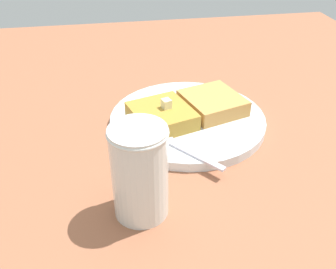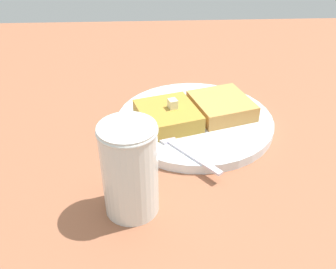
{
  "view_description": "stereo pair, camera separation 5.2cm",
  "coord_description": "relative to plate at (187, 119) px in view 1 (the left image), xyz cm",
  "views": [
    {
      "loc": [
        -9.24,
        -51.05,
        36.04
      ],
      "look_at": [
        -1.93,
        -8.67,
        7.19
      ],
      "focal_mm": 40.0,
      "sensor_mm": 36.0,
      "label": 1
    },
    {
      "loc": [
        -4.1,
        -51.62,
        36.04
      ],
      "look_at": [
        -1.93,
        -8.67,
        7.19
      ],
      "focal_mm": 40.0,
      "sensor_mm": 36.0,
      "label": 2
    }
  ],
  "objects": [
    {
      "name": "table_surface",
      "position": [
        -2.94,
        -0.6,
        -2.21
      ],
      "size": [
        116.07,
        116.07,
        2.69
      ],
      "primitive_type": "cube",
      "color": "#96593D",
      "rests_on": "ground"
    },
    {
      "name": "plate",
      "position": [
        0.0,
        0.0,
        0.0
      ],
      "size": [
        25.51,
        25.51,
        1.5
      ],
      "color": "white",
      "rests_on": "table_surface"
    },
    {
      "name": "toast_slice_left",
      "position": [
        -4.54,
        -1.37,
        1.91
      ],
      "size": [
        11.2,
        11.6,
        2.58
      ],
      "primitive_type": "cube",
      "rotation": [
        0.0,
        0.0,
        0.29
      ],
      "color": "#B18731",
      "rests_on": "plate"
    },
    {
      "name": "toast_slice_middle",
      "position": [
        4.54,
        1.37,
        1.91
      ],
      "size": [
        11.2,
        11.6,
        2.58
      ],
      "primitive_type": "cube",
      "rotation": [
        0.0,
        0.0,
        0.29
      ],
      "color": "#CB9048",
      "rests_on": "plate"
    },
    {
      "name": "butter_pat_primary",
      "position": [
        -3.73,
        -1.1,
        3.92
      ],
      "size": [
        1.69,
        1.78,
        1.44
      ],
      "primitive_type": "cube",
      "rotation": [
        0.0,
        0.0,
        1.9
      ],
      "color": "beige",
      "rests_on": "toast_slice_left"
    },
    {
      "name": "fork",
      "position": [
        -3.85,
        -7.68,
        0.81
      ],
      "size": [
        11.15,
        13.36,
        0.36
      ],
      "color": "silver",
      "rests_on": "plate"
    },
    {
      "name": "syrup_jar",
      "position": [
        -9.75,
        -18.54,
        4.48
      ],
      "size": [
        6.8,
        6.8,
        11.89
      ],
      "color": "#351B0B",
      "rests_on": "table_surface"
    }
  ]
}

